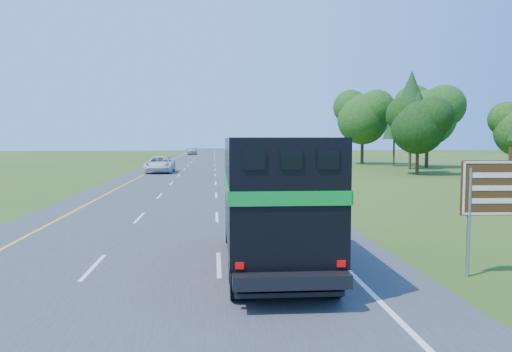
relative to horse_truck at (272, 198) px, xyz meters
The scene contains 6 objects.
road 39.54m from the horse_truck, 94.92° to the left, with size 15.00×260.00×0.04m, color #38383A.
lane_markings 39.54m from the horse_truck, 94.92° to the left, with size 11.15×260.00×0.01m.
horse_truck is the anchor object (origin of this frame).
white_suv 41.38m from the horse_truck, 100.53° to the left, with size 2.95×6.41×1.78m, color silver.
far_car 99.01m from the horse_truck, 93.80° to the left, with size 2.05×5.10×1.74m, color #AEAFB5.
exit_sign 6.25m from the horse_truck, 13.46° to the right, with size 2.10×0.16×3.56m.
Camera 1 is at (1.71, -3.67, 3.81)m, focal length 35.00 mm.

